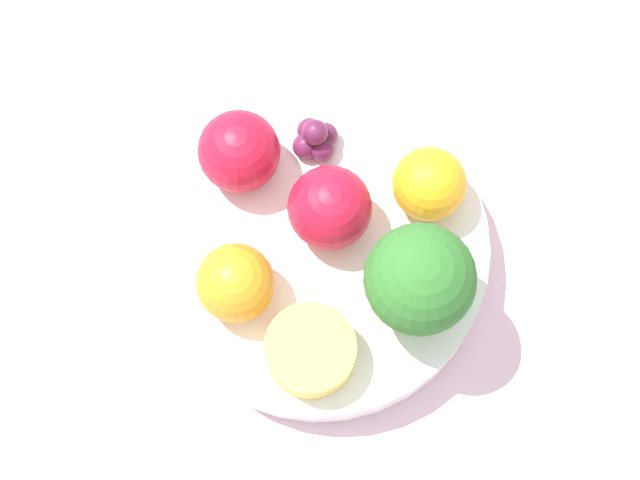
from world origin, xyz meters
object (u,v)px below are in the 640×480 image
object	(u,v)px
orange_back	(429,184)
apple_red	(330,208)
bowl	(320,252)
apple_green	(239,151)
small_cup	(310,351)
broccoli	(420,280)
grape_cluster	(315,139)
orange_front	(235,283)

from	to	relation	value
orange_back	apple_red	bearing A→B (deg)	-106.36
apple_red	bowl	bearing A→B (deg)	-51.61
apple_green	small_cup	bearing A→B (deg)	-11.32
apple_green	apple_red	bearing A→B (deg)	25.50
bowl	apple_green	world-z (taller)	apple_green
small_cup	broccoli	bearing A→B (deg)	87.84
apple_red	grape_cluster	distance (m)	0.05
broccoli	apple_red	world-z (taller)	broccoli
orange_front	broccoli	bearing A→B (deg)	56.75
orange_back	grape_cluster	xyz separation A→B (m)	(-0.06, -0.04, -0.01)
apple_red	broccoli	bearing A→B (deg)	14.55
apple_red	grape_cluster	xyz separation A→B (m)	(-0.05, 0.02, -0.01)
apple_red	grape_cluster	world-z (taller)	apple_red
small_cup	grape_cluster	bearing A→B (deg)	147.58
orange_front	small_cup	xyz separation A→B (m)	(0.05, 0.02, -0.01)
orange_front	orange_back	distance (m)	0.13
orange_back	small_cup	distance (m)	0.12
bowl	orange_back	bearing A→B (deg)	84.35
bowl	broccoli	distance (m)	0.09
apple_red	apple_green	xyz separation A→B (m)	(-0.06, -0.03, -0.00)
broccoli	apple_green	world-z (taller)	broccoli
broccoli	orange_back	size ratio (longest dim) A/B	1.72
small_cup	apple_red	bearing A→B (deg)	141.01
apple_green	broccoli	bearing A→B (deg)	19.82
bowl	grape_cluster	xyz separation A→B (m)	(-0.06, 0.03, 0.03)
apple_green	grape_cluster	size ratio (longest dim) A/B	1.65
grape_cluster	orange_front	bearing A→B (deg)	-57.33
orange_front	small_cup	distance (m)	0.06
broccoli	grape_cluster	distance (m)	0.12
apple_red	apple_green	bearing A→B (deg)	-154.50
broccoli	orange_back	xyz separation A→B (m)	(-0.05, 0.04, -0.02)
orange_back	grape_cluster	distance (m)	0.08
bowl	broccoli	xyz separation A→B (m)	(0.06, 0.03, 0.06)
bowl	small_cup	bearing A→B (deg)	-35.95
grape_cluster	orange_back	bearing A→B (deg)	32.33
bowl	grape_cluster	distance (m)	0.07
apple_red	orange_front	size ratio (longest dim) A/B	1.08
bowl	orange_back	world-z (taller)	orange_back
apple_red	orange_front	xyz separation A→B (m)	(0.01, -0.07, -0.00)
broccoli	apple_red	size ratio (longest dim) A/B	1.53
orange_front	grape_cluster	xyz separation A→B (m)	(-0.06, 0.09, -0.01)
bowl	small_cup	world-z (taller)	small_cup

